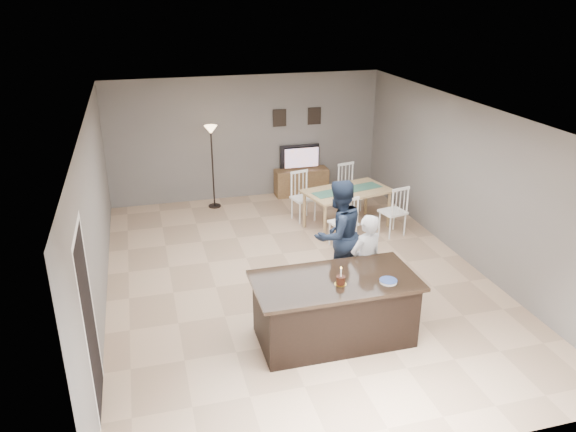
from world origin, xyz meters
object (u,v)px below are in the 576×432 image
object	(u,v)px
man	(338,235)
birthday_cake	(341,280)
television	(301,157)
floor_lamp	(211,145)
woman	(366,263)
kitchen_island	(334,309)
dining_table	(347,197)
tv_console	(301,182)
plate_stack	(388,281)

from	to	relation	value
man	birthday_cake	world-z (taller)	man
television	floor_lamp	xyz separation A→B (m)	(-2.03, -0.32, 0.52)
man	woman	bearing A→B (deg)	81.57
kitchen_island	man	distance (m)	1.51
dining_table	floor_lamp	size ratio (longest dim) A/B	1.21
tv_console	plate_stack	world-z (taller)	plate_stack
birthday_cake	dining_table	world-z (taller)	birthday_cake
floor_lamp	tv_console	bearing A→B (deg)	7.07
woman	floor_lamp	bearing A→B (deg)	-88.94
tv_console	birthday_cake	size ratio (longest dim) A/B	4.91
plate_stack	dining_table	size ratio (longest dim) A/B	0.11
kitchen_island	man	xyz separation A→B (m)	(0.53, 1.35, 0.43)
birthday_cake	floor_lamp	distance (m)	5.54
television	floor_lamp	world-z (taller)	floor_lamp
tv_console	television	world-z (taller)	television
birthday_cake	plate_stack	size ratio (longest dim) A/B	1.06
tv_console	woman	world-z (taller)	woman
woman	plate_stack	xyz separation A→B (m)	(-0.06, -0.88, 0.18)
kitchen_island	plate_stack	bearing A→B (deg)	-22.74
birthday_cake	television	bearing A→B (deg)	78.45
birthday_cake	floor_lamp	size ratio (longest dim) A/B	0.14
man	floor_lamp	size ratio (longest dim) A/B	0.99
woman	kitchen_island	bearing A→B (deg)	25.02
plate_stack	tv_console	bearing A→B (deg)	84.37
television	man	world-z (taller)	man
man	birthday_cake	size ratio (longest dim) A/B	7.21
birthday_cake	plate_stack	distance (m)	0.62
tv_console	man	bearing A→B (deg)	-98.99
kitchen_island	television	distance (m)	5.78
birthday_cake	kitchen_island	bearing A→B (deg)	97.68
woman	plate_stack	size ratio (longest dim) A/B	6.46
television	plate_stack	distance (m)	5.93
woman	man	bearing A→B (deg)	-95.10
tv_console	woman	distance (m)	5.00
man	plate_stack	xyz separation A→B (m)	(0.09, -1.61, 0.04)
woman	dining_table	bearing A→B (deg)	-122.79
floor_lamp	plate_stack	bearing A→B (deg)	-75.36
woman	man	size ratio (longest dim) A/B	0.84
tv_console	dining_table	xyz separation A→B (m)	(0.32, -2.04, 0.34)
tv_console	birthday_cake	bearing A→B (deg)	-101.69
floor_lamp	kitchen_island	bearing A→B (deg)	-81.10
kitchen_island	television	bearing A→B (deg)	77.99
television	plate_stack	world-z (taller)	television
kitchen_island	plate_stack	distance (m)	0.82
plate_stack	floor_lamp	xyz separation A→B (m)	(-1.46, 5.58, 0.46)
television	man	bearing A→B (deg)	81.15
tv_console	woman	size ratio (longest dim) A/B	0.81
floor_lamp	dining_table	bearing A→B (deg)	-37.23
plate_stack	floor_lamp	distance (m)	5.79
kitchen_island	birthday_cake	xyz separation A→B (m)	(0.02, -0.14, 0.50)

